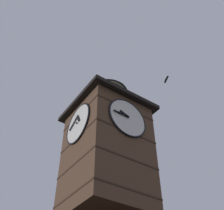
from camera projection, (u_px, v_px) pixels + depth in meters
name	position (u px, v px, depth m)	size (l,w,h in m)	color
clock_tower	(107.00, 146.00, 16.78)	(4.53, 4.53, 9.69)	brown
flying_bird_high	(166.00, 79.00, 22.45)	(0.38, 0.70, 0.10)	black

